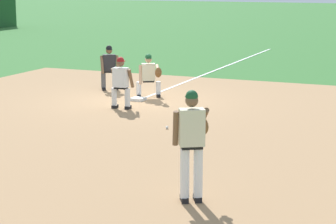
# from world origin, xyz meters

# --- Properties ---
(ground_plane) EXTENTS (160.00, 160.00, 0.00)m
(ground_plane) POSITION_xyz_m (0.00, 0.00, 0.00)
(ground_plane) COLOR #336B2D
(infield_dirt_patch) EXTENTS (18.00, 18.00, 0.01)m
(infield_dirt_patch) POSITION_xyz_m (-3.91, -2.36, 0.00)
(infield_dirt_patch) COLOR #A87F56
(infield_dirt_patch) RESTS_ON ground
(foul_line_stripe) EXTENTS (15.63, 0.10, 0.00)m
(foul_line_stripe) POSITION_xyz_m (7.82, 0.00, 0.01)
(foul_line_stripe) COLOR white
(foul_line_stripe) RESTS_ON ground
(first_base_bag) EXTENTS (0.38, 0.38, 0.09)m
(first_base_bag) POSITION_xyz_m (0.00, 0.00, 0.04)
(first_base_bag) COLOR white
(first_base_bag) RESTS_ON ground
(baseball) EXTENTS (0.07, 0.07, 0.07)m
(baseball) POSITION_xyz_m (-3.11, -2.27, 0.04)
(baseball) COLOR white
(baseball) RESTS_ON ground
(pitcher) EXTENTS (0.84, 0.57, 1.86)m
(pitcher) POSITION_xyz_m (-7.78, -4.71, 1.06)
(pitcher) COLOR black
(pitcher) RESTS_ON ground
(first_baseman) EXTENTS (0.82, 1.02, 1.34)m
(first_baseman) POSITION_xyz_m (0.59, -0.09, 0.73)
(first_baseman) COLOR black
(first_baseman) RESTS_ON ground
(baserunner) EXTENTS (0.46, 0.61, 1.46)m
(baserunner) POSITION_xyz_m (-1.30, -0.09, 0.79)
(baserunner) COLOR black
(baserunner) RESTS_ON ground
(umpire) EXTENTS (0.64, 0.68, 1.46)m
(umpire) POSITION_xyz_m (1.36, 1.69, 0.79)
(umpire) COLOR black
(umpire) RESTS_ON ground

